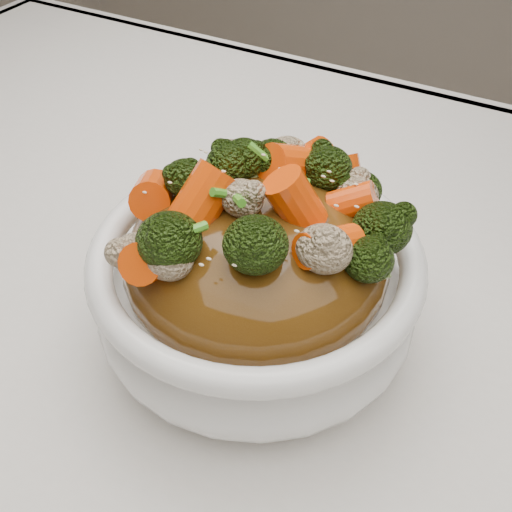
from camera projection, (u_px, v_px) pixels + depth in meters
The scene contains 8 objects.
tablecloth at pixel (266, 366), 0.40m from camera, with size 1.20×0.80×0.04m, color silver.
bowl at pixel (256, 291), 0.37m from camera, with size 0.20×0.20×0.08m, color white, non-canonical shape.
sauce_base at pixel (256, 259), 0.36m from camera, with size 0.16×0.16×0.09m, color #52300E.
carrots at pixel (256, 181), 0.32m from camera, with size 0.16×0.16×0.05m, color #F34A07, non-canonical shape.
broccoli at pixel (256, 182), 0.32m from camera, with size 0.16×0.16×0.04m, color black, non-canonical shape.
cauliflower at pixel (256, 185), 0.32m from camera, with size 0.16×0.16×0.03m, color tan, non-canonical shape.
scallions at pixel (256, 179), 0.32m from camera, with size 0.12×0.12×0.02m, color #459522, non-canonical shape.
sesame_seeds at pixel (256, 179), 0.32m from camera, with size 0.14×0.14×0.01m, color beige, non-canonical shape.
Camera 1 is at (0.11, -0.22, 1.06)m, focal length 42.00 mm.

